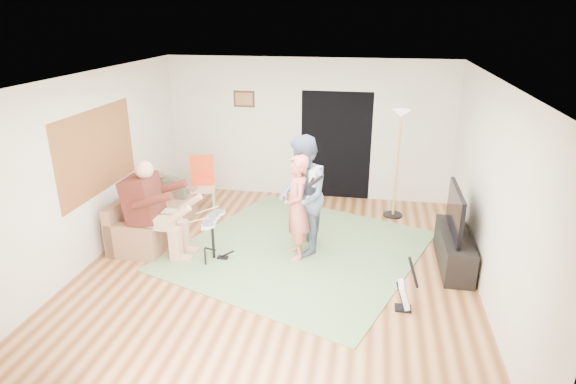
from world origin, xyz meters
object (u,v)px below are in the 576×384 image
object	(u,v)px
drum_kit	(213,240)
guitar_spare	(405,295)
dining_chair	(204,193)
television	(455,211)
singer	(297,208)
guitarist	(302,196)
torchiere_lamp	(399,145)
sofa	(151,219)
tv_cabinet	(454,249)

from	to	relation	value
drum_kit	guitar_spare	bearing A→B (deg)	-17.19
dining_chair	television	size ratio (longest dim) A/B	0.92
singer	guitarist	bearing A→B (deg)	144.99
torchiere_lamp	television	xyz separation A→B (m)	(0.76, -1.70, -0.48)
sofa	tv_cabinet	xyz separation A→B (m)	(4.78, -0.22, -0.01)
drum_kit	dining_chair	bearing A→B (deg)	113.37
guitarist	drum_kit	bearing A→B (deg)	-84.95
guitarist	guitar_spare	bearing A→B (deg)	33.50
sofa	torchiere_lamp	size ratio (longest dim) A/B	0.98
singer	guitar_spare	bearing A→B (deg)	35.19
dining_chair	tv_cabinet	bearing A→B (deg)	-34.12
guitarist	dining_chair	xyz separation A→B (m)	(-2.00, 1.24, -0.54)
sofa	singer	xyz separation A→B (m)	(2.49, -0.36, 0.54)
singer	drum_kit	bearing A→B (deg)	-94.97
drum_kit	guitarist	world-z (taller)	guitarist
sofa	singer	distance (m)	2.58
drum_kit	dining_chair	size ratio (longest dim) A/B	0.66
guitar_spare	guitarist	bearing A→B (deg)	138.56
sofa	guitar_spare	distance (m)	4.30
guitarist	television	world-z (taller)	guitarist
sofa	singer	size ratio (longest dim) A/B	1.19
dining_chair	tv_cabinet	size ratio (longest dim) A/B	0.74
guitar_spare	dining_chair	size ratio (longest dim) A/B	0.71
sofa	dining_chair	xyz separation A→B (m)	(0.55, 1.05, 0.11)
television	singer	bearing A→B (deg)	-176.38
guitarist	tv_cabinet	world-z (taller)	guitarist
singer	dining_chair	distance (m)	2.44
drum_kit	guitar_spare	size ratio (longest dim) A/B	0.93
dining_chair	singer	bearing A→B (deg)	-53.42
drum_kit	tv_cabinet	world-z (taller)	drum_kit
guitarist	torchiere_lamp	size ratio (longest dim) A/B	0.94
television	guitarist	bearing A→B (deg)	179.14
guitarist	torchiere_lamp	distance (m)	2.23
dining_chair	tv_cabinet	xyz separation A→B (m)	(4.24, -1.28, -0.12)
singer	torchiere_lamp	xyz separation A→B (m)	(1.48, 1.84, 0.53)
tv_cabinet	television	bearing A→B (deg)	180.00
drum_kit	television	xyz separation A→B (m)	(3.45, 0.43, 0.55)
sofa	television	world-z (taller)	television
guitar_spare	television	bearing A→B (deg)	61.24
sofa	guitar_spare	size ratio (longest dim) A/B	2.57
singer	dining_chair	bearing A→B (deg)	-144.39
singer	guitar_spare	size ratio (longest dim) A/B	2.16
guitar_spare	tv_cabinet	distance (m)	1.48
sofa	drum_kit	bearing A→B (deg)	-26.84
sofa	guitarist	world-z (taller)	guitarist
drum_kit	singer	size ratio (longest dim) A/B	0.43
tv_cabinet	drum_kit	bearing A→B (deg)	-173.01
sofa	guitarist	bearing A→B (deg)	-4.22
singer	guitar_spare	distance (m)	2.00
drum_kit	guitarist	xyz separation A→B (m)	(1.26, 0.46, 0.61)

